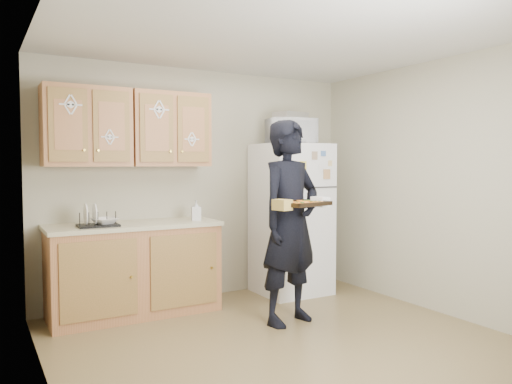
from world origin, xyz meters
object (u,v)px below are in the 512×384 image
Objects in this scene: refrigerator at (291,219)px; microwave at (291,131)px; dish_rack at (98,219)px; person at (290,222)px; baking_tray at (302,204)px.

microwave is at bearing -126.79° from refrigerator.
dish_rack is (-2.16, -0.04, 0.12)m from refrigerator.
baking_tray is at bearing -117.97° from person.
person reaches higher than baking_tray.
dish_rack is at bearing -178.89° from refrigerator.
person is 1.77m from dish_rack.
person is 3.70× the size of microwave.
microwave reaches higher than refrigerator.
refrigerator is at bearing 46.24° from baking_tray.
dish_rack is at bearing 127.95° from baking_tray.
person is (-0.61, -0.90, 0.09)m from refrigerator.
refrigerator is at bearing 41.95° from person.
microwave reaches higher than person.
microwave is (-0.04, -0.05, 0.99)m from refrigerator.
refrigerator is 0.91× the size of person.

